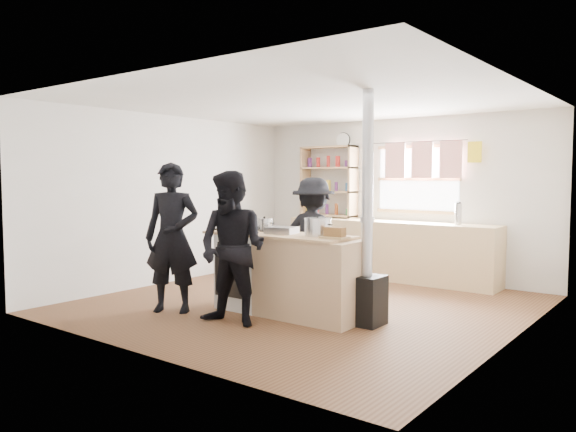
% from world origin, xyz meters
% --- Properties ---
extents(ground, '(5.00, 5.00, 0.01)m').
position_xyz_m(ground, '(0.00, 0.00, -0.01)').
color(ground, brown).
rests_on(ground, ground).
extents(back_counter, '(3.40, 0.55, 0.90)m').
position_xyz_m(back_counter, '(0.00, 2.22, 0.45)').
color(back_counter, '#D1B27E').
rests_on(back_counter, ground).
extents(shelving_unit, '(1.00, 0.28, 1.20)m').
position_xyz_m(shelving_unit, '(-1.20, 2.34, 1.51)').
color(shelving_unit, tan).
rests_on(shelving_unit, back_counter).
extents(thermos, '(0.10, 0.10, 0.31)m').
position_xyz_m(thermos, '(1.10, 2.22, 1.05)').
color(thermos, silver).
rests_on(thermos, back_counter).
extents(cooking_island, '(1.97, 0.64, 0.93)m').
position_xyz_m(cooking_island, '(0.14, -0.55, 0.47)').
color(cooking_island, silver).
rests_on(cooking_island, ground).
extents(skillet_greens, '(0.41, 0.41, 0.05)m').
position_xyz_m(skillet_greens, '(-0.53, -0.64, 0.96)').
color(skillet_greens, black).
rests_on(skillet_greens, cooking_island).
extents(roast_tray, '(0.38, 0.33, 0.08)m').
position_xyz_m(roast_tray, '(0.03, -0.52, 0.97)').
color(roast_tray, silver).
rests_on(roast_tray, cooking_island).
extents(stockpot_stove, '(0.21, 0.21, 0.18)m').
position_xyz_m(stockpot_stove, '(-0.34, -0.39, 1.01)').
color(stockpot_stove, silver).
rests_on(stockpot_stove, cooking_island).
extents(stockpot_counter, '(0.30, 0.30, 0.23)m').
position_xyz_m(stockpot_counter, '(0.51, -0.48, 1.03)').
color(stockpot_counter, silver).
rests_on(stockpot_counter, cooking_island).
extents(bread_board, '(0.29, 0.21, 0.12)m').
position_xyz_m(bread_board, '(0.80, -0.59, 0.98)').
color(bread_board, tan).
rests_on(bread_board, cooking_island).
extents(flue_heater, '(0.35, 0.35, 2.50)m').
position_xyz_m(flue_heater, '(1.08, -0.39, 0.65)').
color(flue_heater, black).
rests_on(flue_heater, ground).
extents(person_near_left, '(0.76, 0.68, 1.75)m').
position_xyz_m(person_near_left, '(-1.02, -1.26, 0.88)').
color(person_near_left, black).
rests_on(person_near_left, ground).
extents(person_near_right, '(0.89, 0.74, 1.65)m').
position_xyz_m(person_near_right, '(-0.05, -1.27, 0.83)').
color(person_near_right, black).
rests_on(person_near_right, ground).
extents(person_far, '(1.11, 0.77, 1.58)m').
position_xyz_m(person_far, '(-0.20, 0.45, 0.79)').
color(person_far, black).
rests_on(person_far, ground).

